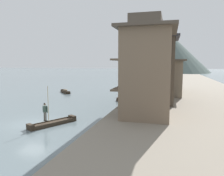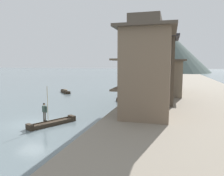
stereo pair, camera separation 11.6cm
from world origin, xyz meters
name	(u,v)px [view 1 (the left image)]	position (x,y,z in m)	size (l,w,h in m)	color
ground_plane	(33,124)	(0.00, 0.00, 0.00)	(400.00, 400.00, 0.00)	slate
riverbank_right	(186,88)	(15.23, 30.00, 0.29)	(18.00, 110.00, 0.57)	gray
boat_foreground_poled	(53,123)	(1.98, 0.13, 0.16)	(2.94, 4.38, 0.48)	#33281E
boatman_person	(45,110)	(1.66, -0.50, 1.48)	(0.57, 0.31, 3.04)	black
boat_moored_nearest	(65,92)	(-6.72, 19.12, 0.25)	(3.16, 3.30, 0.68)	#33281E
boat_moored_second	(127,86)	(2.10, 33.04, 0.17)	(3.81, 2.20, 0.51)	#423328
boat_moored_third	(128,79)	(-1.70, 54.08, 0.13)	(3.81, 2.12, 0.39)	#33281E
boat_moored_far	(121,97)	(4.79, 15.07, 0.28)	(1.46, 4.12, 0.78)	#423328
boat_midriver_drifting	(128,92)	(4.38, 22.22, 0.19)	(1.53, 3.84, 0.57)	brown
boat_midriver_upstream	(142,82)	(4.31, 43.31, 0.26)	(1.92, 5.66, 0.79)	#423328
house_waterfront_nearest	(147,69)	(9.87, 3.86, 4.88)	(5.36, 7.01, 8.74)	#75604C
house_waterfront_second	(155,68)	(10.07, 10.70, 4.89)	(5.75, 5.98, 8.74)	brown
house_waterfront_tall	(162,75)	(10.68, 17.88, 3.57)	(6.97, 7.45, 6.14)	#7F705B
house_waterfront_narrow	(161,73)	(10.32, 24.12, 3.59)	(6.25, 5.80, 6.14)	#7F705B
hill_far_west	(165,51)	(8.40, 118.05, 12.70)	(51.98, 51.98, 25.39)	#4C5B56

